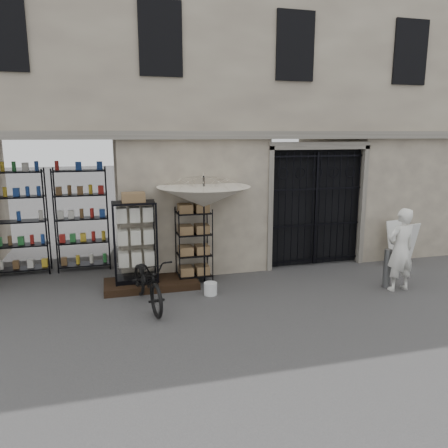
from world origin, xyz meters
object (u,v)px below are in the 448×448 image
object	(u,v)px
white_bucket	(210,289)
bicycle	(149,305)
shopkeeper	(397,290)
easel_sign	(402,244)
market_umbrella	(204,191)
display_cabinet	(135,246)
wire_rack	(194,246)
steel_bollard	(387,268)

from	to	relation	value
white_bucket	bicycle	xyz separation A→B (m)	(-1.30, -0.25, -0.13)
shopkeeper	easel_sign	size ratio (longest dim) A/B	1.59
market_umbrella	shopkeeper	distance (m)	4.66
display_cabinet	bicycle	distance (m)	1.45
white_bucket	bicycle	bearing A→B (deg)	-169.11
wire_rack	market_umbrella	size ratio (longest dim) A/B	0.58
wire_rack	market_umbrella	world-z (taller)	market_umbrella
white_bucket	shopkeeper	distance (m)	4.01
wire_rack	steel_bollard	world-z (taller)	wire_rack
wire_rack	bicycle	size ratio (longest dim) A/B	0.88
display_cabinet	bicycle	size ratio (longest dim) A/B	0.98
wire_rack	white_bucket	size ratio (longest dim) A/B	6.20
wire_rack	easel_sign	size ratio (longest dim) A/B	1.51
market_umbrella	steel_bollard	world-z (taller)	market_umbrella
white_bucket	market_umbrella	bearing A→B (deg)	86.82
bicycle	shopkeeper	bearing A→B (deg)	-15.38
market_umbrella	steel_bollard	bearing A→B (deg)	-19.17
bicycle	easel_sign	xyz separation A→B (m)	(6.38, 0.96, 0.58)
shopkeeper	display_cabinet	bearing A→B (deg)	-20.70
display_cabinet	easel_sign	distance (m)	6.54
bicycle	shopkeeper	xyz separation A→B (m)	(5.24, -0.50, 0.00)
display_cabinet	white_bucket	distance (m)	1.86
display_cabinet	steel_bollard	world-z (taller)	display_cabinet
market_umbrella	shopkeeper	world-z (taller)	market_umbrella
display_cabinet	market_umbrella	xyz separation A→B (m)	(1.48, -0.10, 1.14)
display_cabinet	shopkeeper	size ratio (longest dim) A/B	1.06
wire_rack	market_umbrella	distance (m)	1.27
market_umbrella	shopkeeper	bearing A→B (deg)	-21.20
market_umbrella	white_bucket	bearing A→B (deg)	-93.18
easel_sign	white_bucket	bearing A→B (deg)	174.49
white_bucket	easel_sign	xyz separation A→B (m)	(5.08, 0.71, 0.45)
wire_rack	white_bucket	world-z (taller)	wire_rack
bicycle	wire_rack	bearing A→B (deg)	36.06
display_cabinet	white_bucket	size ratio (longest dim) A/B	6.91
market_umbrella	shopkeeper	xyz separation A→B (m)	(3.90, -1.51, -2.07)
bicycle	easel_sign	distance (m)	6.48
white_bucket	shopkeeper	xyz separation A→B (m)	(3.94, -0.75, -0.13)
wire_rack	bicycle	xyz separation A→B (m)	(-1.14, -1.18, -0.82)
steel_bollard	shopkeeper	world-z (taller)	steel_bollard
display_cabinet	steel_bollard	bearing A→B (deg)	-19.11
white_bucket	steel_bollard	bearing A→B (deg)	-8.20
wire_rack	shopkeeper	bearing A→B (deg)	-33.70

